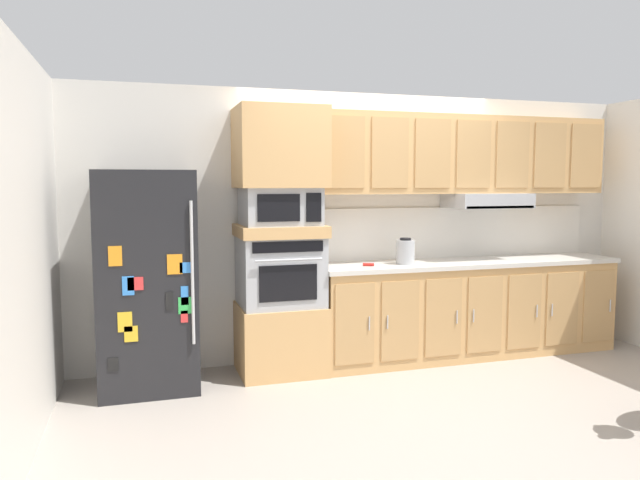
{
  "coord_description": "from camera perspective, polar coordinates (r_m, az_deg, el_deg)",
  "views": [
    {
      "loc": [
        -2.09,
        -4.24,
        1.67
      ],
      "look_at": [
        -0.7,
        0.32,
        1.2
      ],
      "focal_mm": 33.31,
      "sensor_mm": 36.0,
      "label": 1
    }
  ],
  "objects": [
    {
      "name": "backsplash_panel",
      "position": [
        6.09,
        12.74,
        0.75
      ],
      "size": [
        3.01,
        0.02,
        0.5
      ],
      "primitive_type": "cube",
      "color": "silver",
      "rests_on": "countertop_slab"
    },
    {
      "name": "built_in_oven",
      "position": [
        5.17,
        -3.84,
        -2.97
      ],
      "size": [
        0.7,
        0.62,
        0.6
      ],
      "color": "#A8AAAF",
      "rests_on": "oven_base_cabinet"
    },
    {
      "name": "upper_cabinet_with_hood",
      "position": [
        5.94,
        13.81,
        7.67
      ],
      "size": [
        2.97,
        0.48,
        0.88
      ],
      "color": "tan",
      "rests_on": "backsplash_panel"
    },
    {
      "name": "oven_base_cabinet",
      "position": [
        5.3,
        -3.8,
        -9.4
      ],
      "size": [
        0.74,
        0.62,
        0.6
      ],
      "primitive_type": "cube",
      "color": "tan",
      "rests_on": "ground"
    },
    {
      "name": "appliance_mid_shelf",
      "position": [
        5.14,
        -3.87,
        0.9
      ],
      "size": [
        0.74,
        0.62,
        0.1
      ],
      "primitive_type": "cube",
      "color": "tan",
      "rests_on": "built_in_oven"
    },
    {
      "name": "side_panel_left",
      "position": [
        4.32,
        -26.33,
        -0.55
      ],
      "size": [
        0.12,
        7.1,
        2.5
      ],
      "primitive_type": "cube",
      "color": "silver",
      "rests_on": "ground"
    },
    {
      "name": "countertop_slab",
      "position": [
        5.87,
        14.08,
        -2.11
      ],
      "size": [
        3.01,
        0.64,
        0.04
      ],
      "primitive_type": "cube",
      "color": "beige",
      "rests_on": "lower_cabinet_run"
    },
    {
      "name": "back_kitchen_wall",
      "position": [
        5.76,
        4.41,
        1.39
      ],
      "size": [
        6.2,
        0.12,
        2.5
      ],
      "primitive_type": "cube",
      "color": "silver",
      "rests_on": "ground"
    },
    {
      "name": "electric_kettle",
      "position": [
        5.49,
        8.2,
        -1.11
      ],
      "size": [
        0.17,
        0.17,
        0.24
      ],
      "color": "#A8AAAF",
      "rests_on": "countertop_slab"
    },
    {
      "name": "lower_cabinet_run",
      "position": [
        5.95,
        13.99,
        -6.5
      ],
      "size": [
        2.97,
        0.63,
        0.88
      ],
      "color": "tan",
      "rests_on": "ground"
    },
    {
      "name": "screwdriver",
      "position": [
        5.34,
        4.68,
        -2.35
      ],
      "size": [
        0.15,
        0.16,
        0.03
      ],
      "color": "red",
      "rests_on": "countertop_slab"
    },
    {
      "name": "ground_plane",
      "position": [
        5.01,
        9.05,
        -13.94
      ],
      "size": [
        9.6,
        9.6,
        0.0
      ],
      "primitive_type": "plane",
      "color": "#9E9389"
    },
    {
      "name": "appliance_upper_cabinet",
      "position": [
        5.13,
        -3.92,
        8.83
      ],
      "size": [
        0.74,
        0.62,
        0.68
      ],
      "primitive_type": "cube",
      "color": "tan",
      "rests_on": "microwave"
    },
    {
      "name": "microwave",
      "position": [
        5.12,
        -3.88,
        3.24
      ],
      "size": [
        0.64,
        0.54,
        0.32
      ],
      "color": "#A8AAAF",
      "rests_on": "appliance_mid_shelf"
    },
    {
      "name": "refrigerator",
      "position": [
        4.98,
        -16.29,
        -3.75
      ],
      "size": [
        0.76,
        0.73,
        1.76
      ],
      "color": "black",
      "rests_on": "ground"
    }
  ]
}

